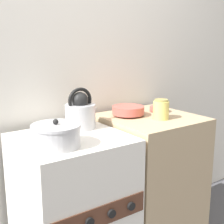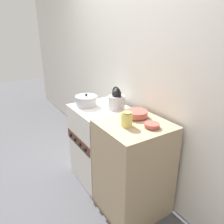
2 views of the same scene
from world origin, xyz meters
The scene contains 8 objects.
wall_back centered at (0.00, 0.65, 1.25)m, with size 7.00×0.06×2.50m.
stove centered at (0.00, 0.28, 0.44)m, with size 0.58×0.58×0.89m.
counter centered at (0.59, 0.29, 0.46)m, with size 0.57×0.58×0.92m.
kettle centered at (0.13, 0.40, 0.98)m, with size 0.22×0.18×0.24m.
cooking_pot centered at (-0.13, 0.18, 0.94)m, with size 0.24×0.24×0.14m.
enamel_bowl centered at (0.48, 0.39, 0.95)m, with size 0.21×0.21×0.06m.
small_ceramic_bowl centered at (0.73, 0.36, 0.94)m, with size 0.13×0.13×0.04m.
storage_jar centered at (0.59, 0.20, 0.98)m, with size 0.10×0.10×0.12m.
Camera 1 is at (-0.74, -1.16, 1.39)m, focal length 50.00 mm.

